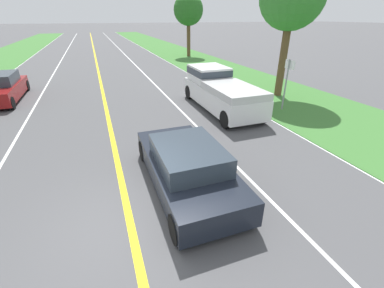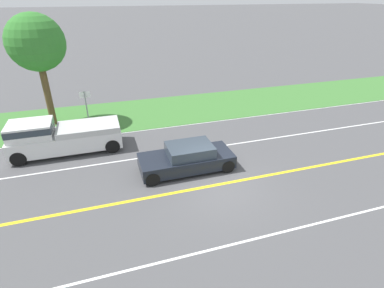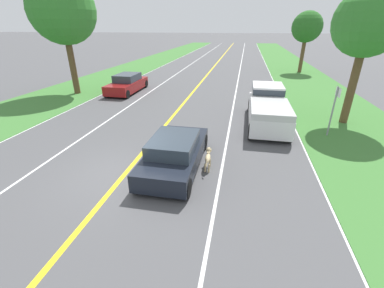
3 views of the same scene
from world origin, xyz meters
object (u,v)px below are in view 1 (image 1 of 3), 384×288
Objects in this scene: ego_car at (187,167)px; pickup_truck at (219,90)px; street_sign at (287,79)px; dog at (225,160)px; roadside_tree_right_far at (188,10)px; oncoming_car at (1,88)px.

pickup_truck is at bearing 57.32° from ego_car.
street_sign is (6.67, 4.50, 0.93)m from ego_car.
ego_car is 1.27m from dog.
dog is 6.27m from pickup_truck.
pickup_truck is 19.51m from roadside_tree_right_far.
dog is at bearing 7.61° from ego_car.
ego_car is 1.83× the size of street_sign.
ego_car is 8.10m from street_sign.
roadside_tree_right_far is at bearing 70.62° from dog.
ego_car is at bearing -146.00° from street_sign.
ego_car reaches higher than dog.
dog is 7.02m from street_sign.
pickup_truck is (2.52, 5.71, 0.48)m from dog.
street_sign reaches higher than ego_car.
pickup_truck is 1.18× the size of oncoming_car.
ego_car is 0.69× the size of roadside_tree_right_far.
roadside_tree_right_far reaches higher than oncoming_car.
street_sign reaches higher than oncoming_car.
pickup_truck reaches higher than ego_car.
oncoming_car is (-10.77, 5.38, -0.27)m from pickup_truck.
ego_car is 7.00m from pickup_truck.
pickup_truck reaches higher than dog.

